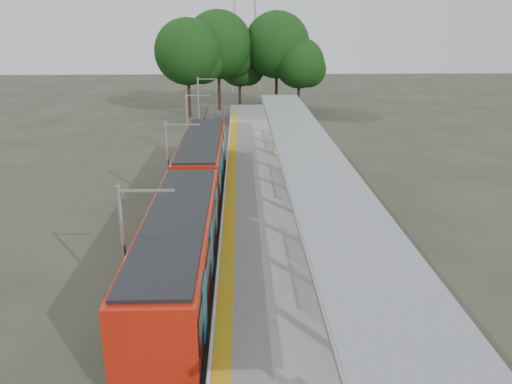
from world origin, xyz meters
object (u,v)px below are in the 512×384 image
train (193,194)px  bench_near (333,246)px  bench_mid (320,196)px  bench_far (297,169)px  info_pillar_far (275,144)px  litter_bin (301,181)px

train → bench_near: 8.78m
train → bench_mid: bearing=8.6°
train → bench_far: bearing=45.3°
train → bench_mid: size_ratio=18.84×
train → bench_far: size_ratio=17.60×
bench_far → info_pillar_far: 6.31m
bench_far → litter_bin: bench_far is taller
train → bench_mid: train is taller
train → litter_bin: (6.37, 4.10, -0.63)m
bench_mid → train: bearing=171.4°
bench_near → info_pillar_far: info_pillar_far is taller
bench_far → bench_mid: bearing=-92.1°
info_pillar_far → train: bearing=-123.6°
bench_near → bench_mid: bearing=82.5°
bench_mid → bench_far: size_ratio=0.93×
bench_near → bench_mid: 6.85m
litter_bin → bench_near: bearing=-88.6°
bench_far → litter_bin: bearing=-99.4°
bench_mid → litter_bin: bearing=86.5°
train → info_pillar_far: bearing=67.3°
bench_far → info_pillar_far: size_ratio=0.87×
bench_far → bench_near: bearing=-99.1°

